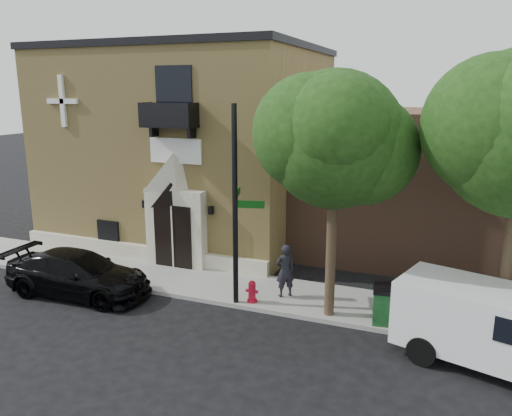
{
  "coord_description": "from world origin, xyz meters",
  "views": [
    {
      "loc": [
        9.32,
        -14.4,
        7.28
      ],
      "look_at": [
        2.83,
        2.0,
        3.09
      ],
      "focal_mm": 35.0,
      "sensor_mm": 36.0,
      "label": 1
    }
  ],
  "objects_px": {
    "street_sign": "(236,207)",
    "dumpster": "(401,305)",
    "fire_hydrant": "(252,291)",
    "black_sedan": "(78,274)",
    "pedestrian_near": "(285,271)",
    "cargo_van": "(511,330)"
  },
  "relations": [
    {
      "from": "black_sedan",
      "to": "pedestrian_near",
      "type": "height_order",
      "value": "pedestrian_near"
    },
    {
      "from": "cargo_van",
      "to": "dumpster",
      "type": "distance_m",
      "value": 3.35
    },
    {
      "from": "black_sedan",
      "to": "street_sign",
      "type": "relative_size",
      "value": 0.81
    },
    {
      "from": "dumpster",
      "to": "pedestrian_near",
      "type": "xyz_separation_m",
      "value": [
        -4.03,
        0.62,
        0.37
      ]
    },
    {
      "from": "street_sign",
      "to": "fire_hydrant",
      "type": "xyz_separation_m",
      "value": [
        0.49,
        0.2,
        -3.0
      ]
    },
    {
      "from": "cargo_van",
      "to": "street_sign",
      "type": "distance_m",
      "value": 8.7
    },
    {
      "from": "street_sign",
      "to": "dumpster",
      "type": "xyz_separation_m",
      "value": [
        5.42,
        0.45,
        -2.79
      ]
    },
    {
      "from": "cargo_van",
      "to": "fire_hydrant",
      "type": "bearing_deg",
      "value": -173.68
    },
    {
      "from": "black_sedan",
      "to": "fire_hydrant",
      "type": "xyz_separation_m",
      "value": [
        6.23,
        1.4,
        -0.26
      ]
    },
    {
      "from": "dumpster",
      "to": "street_sign",
      "type": "bearing_deg",
      "value": 176.64
    },
    {
      "from": "cargo_van",
      "to": "fire_hydrant",
      "type": "relative_size",
      "value": 7.39
    },
    {
      "from": "dumpster",
      "to": "fire_hydrant",
      "type": "bearing_deg",
      "value": 174.8
    },
    {
      "from": "cargo_van",
      "to": "fire_hydrant",
      "type": "distance_m",
      "value": 7.96
    },
    {
      "from": "street_sign",
      "to": "fire_hydrant",
      "type": "bearing_deg",
      "value": 8.09
    },
    {
      "from": "black_sedan",
      "to": "cargo_van",
      "type": "relative_size",
      "value": 0.96
    },
    {
      "from": "street_sign",
      "to": "pedestrian_near",
      "type": "height_order",
      "value": "street_sign"
    },
    {
      "from": "fire_hydrant",
      "to": "dumpster",
      "type": "distance_m",
      "value": 4.94
    },
    {
      "from": "fire_hydrant",
      "to": "dumpster",
      "type": "relative_size",
      "value": 0.41
    },
    {
      "from": "street_sign",
      "to": "dumpster",
      "type": "distance_m",
      "value": 6.12
    },
    {
      "from": "black_sedan",
      "to": "fire_hydrant",
      "type": "height_order",
      "value": "black_sedan"
    },
    {
      "from": "street_sign",
      "to": "black_sedan",
      "type": "bearing_deg",
      "value": 177.86
    },
    {
      "from": "fire_hydrant",
      "to": "street_sign",
      "type": "bearing_deg",
      "value": -157.96
    }
  ]
}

